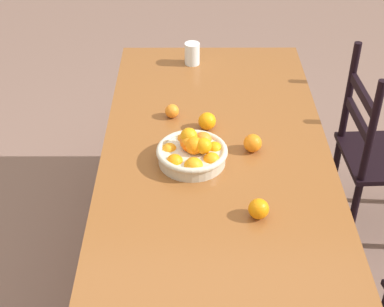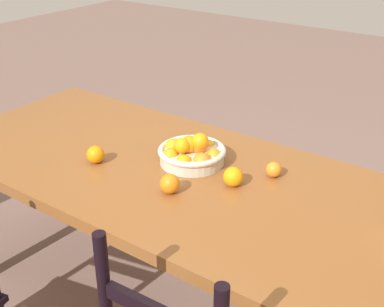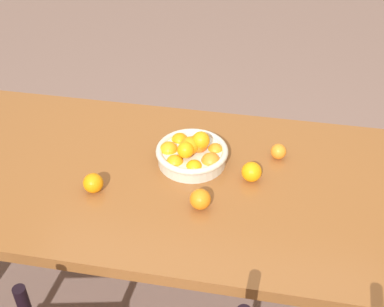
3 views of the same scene
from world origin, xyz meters
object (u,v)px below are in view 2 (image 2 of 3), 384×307
Objects in this scene: orange_loose_3 at (274,170)px; orange_loose_0 at (233,177)px; orange_loose_1 at (96,155)px; dining_table at (170,185)px; fruit_bowl at (192,152)px; orange_loose_2 at (170,184)px.

orange_loose_0 is at bearing 58.68° from orange_loose_3.
orange_loose_0 is at bearing -163.46° from orange_loose_1.
dining_table is 0.42m from orange_loose_3.
orange_loose_3 is at bearing -164.85° from fruit_bowl.
orange_loose_3 is (-0.32, -0.09, -0.02)m from fruit_bowl.
orange_loose_0 is at bearing -132.06° from orange_loose_2.
dining_table is at bearing 67.35° from fruit_bowl.
dining_table is 0.21m from orange_loose_2.
orange_loose_0 is 0.18m from orange_loose_3.
fruit_bowl is 0.24m from orange_loose_0.
orange_loose_2 is (0.16, 0.18, -0.00)m from orange_loose_0.
orange_loose_1 is at bearing -2.04° from orange_loose_2.
orange_loose_3 is (-0.09, -0.15, -0.01)m from orange_loose_0.
orange_loose_0 is 1.23× the size of orange_loose_3.
orange_loose_0 reaches higher than orange_loose_2.
orange_loose_0 is 1.03× the size of orange_loose_1.
orange_loose_2 is at bearing 177.96° from orange_loose_1.
fruit_bowl reaches higher than orange_loose_1.
orange_loose_0 is 0.57m from orange_loose_1.
dining_table is 0.16m from fruit_bowl.
orange_loose_0 is at bearing 165.09° from fruit_bowl.
fruit_bowl is 3.77× the size of orange_loose_2.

